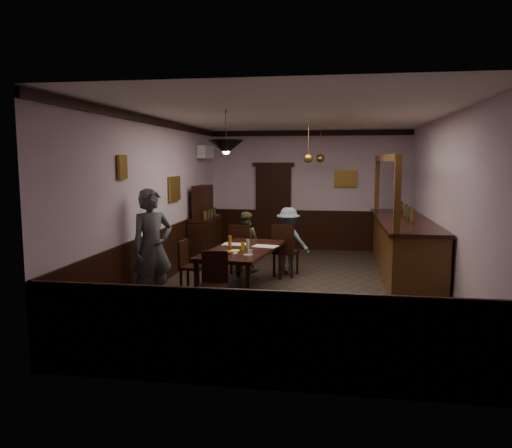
% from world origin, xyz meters
% --- Properties ---
extents(room, '(5.01, 8.01, 3.01)m').
position_xyz_m(room, '(0.00, 0.00, 1.50)').
color(room, '#2D2621').
rests_on(room, ground).
extents(dining_table, '(1.27, 2.31, 0.75)m').
position_xyz_m(dining_table, '(-0.89, -0.32, 0.69)').
color(dining_table, black).
rests_on(dining_table, ground).
extents(chair_far_left, '(0.48, 0.48, 0.99)m').
position_xyz_m(chair_far_left, '(-1.17, 0.99, 0.54)').
color(chair_far_left, black).
rests_on(chair_far_left, ground).
extents(chair_far_right, '(0.53, 0.53, 1.03)m').
position_xyz_m(chair_far_right, '(-0.29, 0.87, 0.56)').
color(chair_far_right, black).
rests_on(chair_far_right, ground).
extents(chair_near, '(0.42, 0.42, 0.92)m').
position_xyz_m(chair_near, '(-1.08, -1.64, 0.50)').
color(chair_near, black).
rests_on(chair_near, ground).
extents(chair_side, '(0.42, 0.42, 0.88)m').
position_xyz_m(chair_side, '(-1.83, -0.41, 0.48)').
color(chair_side, black).
rests_on(chair_side, ground).
extents(person_standing, '(0.78, 0.78, 1.83)m').
position_xyz_m(person_standing, '(-2.09, -1.43, 0.91)').
color(person_standing, '#4C5057').
rests_on(person_standing, ground).
extents(person_seated_left, '(0.70, 0.62, 1.22)m').
position_xyz_m(person_seated_left, '(-1.14, 1.27, 0.61)').
color(person_seated_left, '#4D5131').
rests_on(person_seated_left, ground).
extents(person_seated_right, '(0.96, 0.72, 1.33)m').
position_xyz_m(person_seated_right, '(-0.25, 1.15, 0.66)').
color(person_seated_right, slate).
rests_on(person_seated_right, ground).
extents(newspaper_left, '(0.42, 0.30, 0.01)m').
position_xyz_m(newspaper_left, '(-1.11, 0.04, 0.75)').
color(newspaper_left, silver).
rests_on(newspaper_left, dining_table).
extents(newspaper_right, '(0.48, 0.39, 0.01)m').
position_xyz_m(newspaper_right, '(-0.53, -0.08, 0.75)').
color(newspaper_right, silver).
rests_on(newspaper_right, dining_table).
extents(napkin, '(0.17, 0.17, 0.00)m').
position_xyz_m(napkin, '(-0.98, -0.55, 0.75)').
color(napkin, '#F9F85B').
rests_on(napkin, dining_table).
extents(saucer, '(0.15, 0.15, 0.01)m').
position_xyz_m(saucer, '(-0.69, -0.94, 0.76)').
color(saucer, white).
rests_on(saucer, dining_table).
extents(coffee_cup, '(0.09, 0.09, 0.07)m').
position_xyz_m(coffee_cup, '(-0.66, -0.90, 0.80)').
color(coffee_cup, white).
rests_on(coffee_cup, saucer).
extents(pastry_plate, '(0.22, 0.22, 0.01)m').
position_xyz_m(pastry_plate, '(-0.99, -0.83, 0.76)').
color(pastry_plate, white).
rests_on(pastry_plate, dining_table).
extents(pastry_ring_a, '(0.13, 0.13, 0.04)m').
position_xyz_m(pastry_ring_a, '(-1.03, -0.91, 0.79)').
color(pastry_ring_a, '#C68C47').
rests_on(pastry_ring_a, pastry_plate).
extents(pastry_ring_b, '(0.13, 0.13, 0.04)m').
position_xyz_m(pastry_ring_b, '(-0.99, -0.88, 0.79)').
color(pastry_ring_b, '#C68C47').
rests_on(pastry_ring_b, pastry_plate).
extents(soda_can, '(0.07, 0.07, 0.12)m').
position_xyz_m(soda_can, '(-0.87, -0.43, 0.81)').
color(soda_can, yellow).
rests_on(soda_can, dining_table).
extents(beer_glass, '(0.06, 0.06, 0.20)m').
position_xyz_m(beer_glass, '(-1.13, -0.26, 0.85)').
color(beer_glass, '#BF721E').
rests_on(beer_glass, dining_table).
extents(water_glass, '(0.06, 0.06, 0.15)m').
position_xyz_m(water_glass, '(-0.81, -0.31, 0.82)').
color(water_glass, silver).
rests_on(water_glass, dining_table).
extents(pepper_mill, '(0.04, 0.04, 0.14)m').
position_xyz_m(pepper_mill, '(-1.38, -1.01, 0.82)').
color(pepper_mill, black).
rests_on(pepper_mill, dining_table).
extents(sideboard, '(0.46, 1.29, 1.70)m').
position_xyz_m(sideboard, '(-2.21, 2.11, 0.68)').
color(sideboard, black).
rests_on(sideboard, ground).
extents(bar_counter, '(0.98, 4.20, 2.35)m').
position_xyz_m(bar_counter, '(1.99, 1.30, 0.60)').
color(bar_counter, '#513115').
rests_on(bar_counter, ground).
extents(door_back, '(0.90, 0.06, 2.10)m').
position_xyz_m(door_back, '(-0.90, 3.95, 1.05)').
color(door_back, black).
rests_on(door_back, ground).
extents(ac_unit, '(0.20, 0.85, 0.30)m').
position_xyz_m(ac_unit, '(-2.38, 2.90, 2.45)').
color(ac_unit, white).
rests_on(ac_unit, ground).
extents(picture_left_small, '(0.04, 0.28, 0.36)m').
position_xyz_m(picture_left_small, '(-2.46, -1.60, 2.15)').
color(picture_left_small, olive).
rests_on(picture_left_small, ground).
extents(picture_left_large, '(0.04, 0.62, 0.48)m').
position_xyz_m(picture_left_large, '(-2.46, 0.80, 1.70)').
color(picture_left_large, olive).
rests_on(picture_left_large, ground).
extents(picture_back, '(0.55, 0.04, 0.42)m').
position_xyz_m(picture_back, '(0.90, 3.96, 1.80)').
color(picture_back, olive).
rests_on(picture_back, ground).
extents(pendant_iron, '(0.56, 0.56, 0.66)m').
position_xyz_m(pendant_iron, '(-0.99, -1.12, 2.45)').
color(pendant_iron, black).
rests_on(pendant_iron, ground).
extents(pendant_brass_mid, '(0.20, 0.20, 0.81)m').
position_xyz_m(pendant_brass_mid, '(0.10, 1.68, 2.30)').
color(pendant_brass_mid, '#BF8C3F').
rests_on(pendant_brass_mid, ground).
extents(pendant_brass_far, '(0.20, 0.20, 0.81)m').
position_xyz_m(pendant_brass_far, '(0.30, 3.11, 2.30)').
color(pendant_brass_far, '#BF8C3F').
rests_on(pendant_brass_far, ground).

